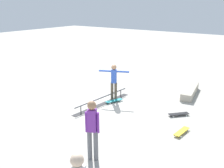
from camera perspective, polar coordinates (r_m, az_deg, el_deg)
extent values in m
plane|color=#ADA89E|center=(10.28, -2.68, -5.98)|extent=(60.00, 60.00, 0.00)
cube|color=black|center=(10.90, -2.15, -4.53)|extent=(3.28, 0.53, 0.01)
cylinder|color=#47474C|center=(11.73, 1.98, -2.11)|extent=(0.04, 0.04, 0.31)
cylinder|color=#47474C|center=(10.03, -7.01, -5.73)|extent=(0.04, 0.04, 0.31)
cylinder|color=#47474C|center=(10.79, -2.16, -3.02)|extent=(3.11, 0.32, 0.05)
cube|color=#B2A893|center=(12.51, 17.10, -1.57)|extent=(2.24, 0.83, 0.34)
cylinder|color=brown|center=(11.18, 0.01, -1.70)|extent=(0.16, 0.16, 0.82)
cylinder|color=brown|center=(11.15, 0.83, -1.75)|extent=(0.16, 0.16, 0.82)
cube|color=#2D51B7|center=(10.95, 0.43, 1.75)|extent=(0.26, 0.27, 0.58)
sphere|color=#A87A56|center=(10.85, 0.43, 3.80)|extent=(0.22, 0.22, 0.22)
cylinder|color=#2D51B7|center=(10.97, -1.54, 2.96)|extent=(0.30, 0.53, 0.08)
cylinder|color=#2D51B7|center=(10.84, 2.42, 2.77)|extent=(0.30, 0.53, 0.08)
cube|color=teal|center=(11.07, 0.47, -3.74)|extent=(0.82, 0.48, 0.02)
cylinder|color=white|center=(10.86, -0.40, -4.46)|extent=(0.06, 0.05, 0.05)
cylinder|color=white|center=(11.05, -1.04, -4.09)|extent=(0.06, 0.05, 0.05)
cylinder|color=white|center=(11.14, 1.97, -3.90)|extent=(0.06, 0.05, 0.05)
cylinder|color=white|center=(11.32, 1.31, -3.54)|extent=(0.06, 0.05, 0.05)
sphere|color=beige|center=(4.45, -7.87, -16.54)|extent=(0.24, 0.24, 0.24)
cylinder|color=slate|center=(7.09, -3.64, -13.64)|extent=(0.17, 0.17, 0.87)
cylinder|color=slate|center=(7.12, -5.03, -13.49)|extent=(0.17, 0.17, 0.87)
cube|color=purple|center=(6.75, -4.49, -8.15)|extent=(0.28, 0.29, 0.62)
sphere|color=#A87A56|center=(6.58, -4.57, -4.80)|extent=(0.24, 0.24, 0.24)
cylinder|color=purple|center=(6.74, -3.20, -8.68)|extent=(0.11, 0.11, 0.58)
cylinder|color=purple|center=(6.81, -5.74, -8.46)|extent=(0.11, 0.11, 0.58)
cube|color=yellow|center=(8.84, 15.37, -10.19)|extent=(0.82, 0.27, 0.02)
cylinder|color=white|center=(9.13, 15.46, -9.65)|extent=(0.06, 0.03, 0.05)
cylinder|color=white|center=(9.05, 16.78, -10.03)|extent=(0.06, 0.03, 0.05)
cylinder|color=white|center=(8.69, 13.85, -10.97)|extent=(0.06, 0.03, 0.05)
cylinder|color=white|center=(8.60, 15.23, -11.39)|extent=(0.06, 0.03, 0.05)
cube|color=black|center=(10.12, 14.75, -6.48)|extent=(0.73, 0.68, 0.02)
cylinder|color=white|center=(10.35, 15.79, -6.33)|extent=(0.06, 0.06, 0.05)
cylinder|color=white|center=(10.17, 16.39, -6.83)|extent=(0.06, 0.06, 0.05)
cylinder|color=white|center=(10.11, 13.05, -6.68)|extent=(0.06, 0.06, 0.05)
cylinder|color=white|center=(9.93, 13.61, -7.20)|extent=(0.06, 0.06, 0.05)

